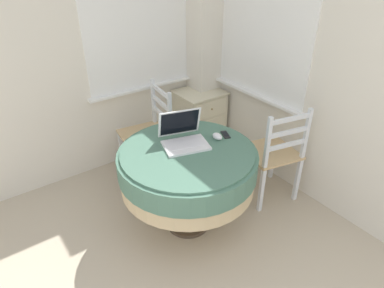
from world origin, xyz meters
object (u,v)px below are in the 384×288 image
dining_chair_near_back_window (149,134)px  dining_chair_near_right_window (273,154)px  laptop (184,137)px  computer_mouse (217,136)px  corner_cabinet (199,119)px  round_dining_table (188,167)px  cell_phone (225,135)px

dining_chair_near_back_window → dining_chair_near_right_window: bearing=-54.0°
laptop → computer_mouse: (0.25, -0.10, -0.03)m
dining_chair_near_back_window → corner_cabinet: (0.74, 0.16, -0.12)m
laptop → corner_cabinet: laptop is taller
round_dining_table → corner_cabinet: round_dining_table is taller
round_dining_table → dining_chair_near_back_window: bearing=81.4°
dining_chair_near_right_window → corner_cabinet: 1.13m
computer_mouse → cell_phone: 0.10m
computer_mouse → corner_cabinet: bearing=59.9°
dining_chair_near_right_window → cell_phone: bearing=161.6°
dining_chair_near_right_window → corner_cabinet: bearing=88.2°
cell_phone → dining_chair_near_back_window: bearing=107.4°
computer_mouse → cell_phone: bearing=6.2°
round_dining_table → dining_chair_near_back_window: size_ratio=1.15×
computer_mouse → laptop: bearing=157.6°
laptop → cell_phone: size_ratio=3.17×
round_dining_table → laptop: 0.23m
laptop → cell_phone: (0.34, -0.09, -0.05)m
laptop → dining_chair_near_right_window: size_ratio=0.44×
round_dining_table → cell_phone: (0.38, 0.01, 0.15)m
cell_phone → dining_chair_near_right_window: bearing=-18.4°
round_dining_table → dining_chair_near_right_window: (0.83, -0.14, -0.12)m
dining_chair_near_right_window → computer_mouse: bearing=165.6°
laptop → corner_cabinet: size_ratio=0.61×
dining_chair_near_right_window → corner_cabinet: size_ratio=1.39×
laptop → computer_mouse: 0.27m
cell_phone → corner_cabinet: 1.16m
round_dining_table → computer_mouse: 0.33m
laptop → corner_cabinet: (0.82, 0.89, -0.45)m
laptop → cell_phone: 0.36m
dining_chair_near_back_window → dining_chair_near_right_window: (0.70, -0.97, 0.00)m
dining_chair_near_back_window → dining_chair_near_right_window: same height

